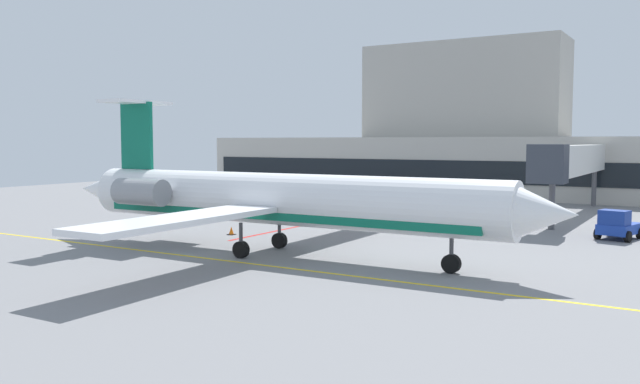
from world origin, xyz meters
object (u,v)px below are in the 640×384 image
object	(u,v)px
baggage_tug	(194,203)
belt_loader	(321,192)
regional_jet	(272,199)
pushback_tractor	(618,226)

from	to	relation	value
baggage_tug	belt_loader	distance (m)	14.82
regional_jet	pushback_tractor	distance (m)	22.15
pushback_tractor	belt_loader	world-z (taller)	belt_loader
baggage_tug	belt_loader	size ratio (longest dim) A/B	1.16
pushback_tractor	belt_loader	distance (m)	31.16
baggage_tug	pushback_tractor	distance (m)	33.22
baggage_tug	pushback_tractor	bearing A→B (deg)	4.20
baggage_tug	belt_loader	bearing A→B (deg)	73.26
pushback_tractor	belt_loader	bearing A→B (deg)	157.83
regional_jet	baggage_tug	xyz separation A→B (m)	(-17.55, 13.17, -2.17)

